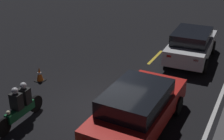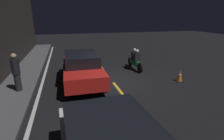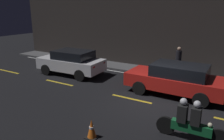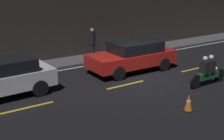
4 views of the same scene
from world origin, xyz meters
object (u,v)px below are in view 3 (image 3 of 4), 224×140
motorcycle (190,122)px  pedestrian (178,61)px  traffic_cone_near (92,129)px  taxi_red (176,79)px  sedan_white (72,62)px

motorcycle → pedestrian: 6.88m
traffic_cone_near → pedestrian: size_ratio=0.37×
taxi_red → traffic_cone_near: 5.24m
taxi_red → motorcycle: taxi_red is taller
taxi_red → motorcycle: bearing=112.0°
taxi_red → traffic_cone_near: bearing=76.2°
traffic_cone_near → pedestrian: bearing=85.2°
taxi_red → sedan_white: bearing=-0.0°
taxi_red → pedestrian: pedestrian is taller
taxi_red → pedestrian: 3.04m
pedestrian → sedan_white: bearing=-153.9°
sedan_white → motorcycle: size_ratio=1.92×
traffic_cone_near → pedestrian: pedestrian is taller
taxi_red → traffic_cone_near: (-1.31, -5.05, -0.50)m
taxi_red → traffic_cone_near: taxi_red is taller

